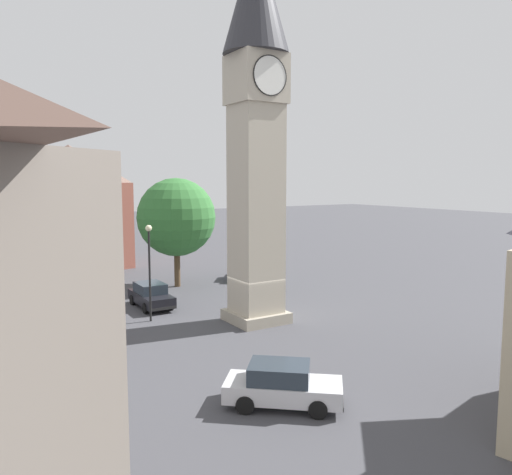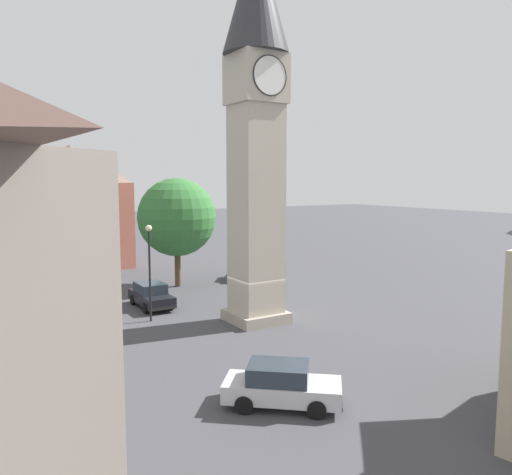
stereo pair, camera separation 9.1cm
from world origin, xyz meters
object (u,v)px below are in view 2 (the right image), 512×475
object	(u,v)px
pedestrian	(108,327)
building_corner_back	(72,206)
road_sign	(93,297)
clock_tower	(256,98)
car_blue_kerb	(151,295)
car_red_corner	(281,385)
car_silver_kerb	(244,269)
lamp_post	(149,258)
tree	(177,217)

from	to	relation	value
pedestrian	building_corner_back	distance (m)	23.98
pedestrian	road_sign	size ratio (longest dim) A/B	0.60
building_corner_back	road_sign	size ratio (longest dim) A/B	3.92
clock_tower	pedestrian	distance (m)	14.02
car_blue_kerb	building_corner_back	bearing A→B (deg)	93.41
car_red_corner	building_corner_back	distance (m)	33.09
car_red_corner	building_corner_back	world-z (taller)	building_corner_back
road_sign	pedestrian	bearing A→B (deg)	-90.52
pedestrian	road_sign	bearing A→B (deg)	89.48
car_red_corner	building_corner_back	xyz separation A→B (m)	(-0.01, 32.73, 4.84)
clock_tower	road_sign	bearing A→B (deg)	162.18
car_blue_kerb	car_silver_kerb	size ratio (longest dim) A/B	0.96
car_silver_kerb	road_sign	distance (m)	16.40
car_silver_kerb	lamp_post	size ratio (longest dim) A/B	0.79
car_silver_kerb	building_corner_back	distance (m)	16.82
clock_tower	road_sign	distance (m)	13.56
clock_tower	car_blue_kerb	size ratio (longest dim) A/B	5.06
car_blue_kerb	pedestrian	xyz separation A→B (m)	(-4.42, -6.28, 0.25)
car_silver_kerb	pedestrian	xyz separation A→B (m)	(-14.06, -11.20, 0.25)
car_red_corner	car_blue_kerb	bearing A→B (deg)	86.36
building_corner_back	lamp_post	xyz separation A→B (m)	(-0.11, -19.98, -2.00)
car_silver_kerb	tree	distance (m)	7.26
car_silver_kerb	tree	xyz separation A→B (m)	(-5.76, -0.02, 4.41)
car_blue_kerb	car_silver_kerb	xyz separation A→B (m)	(9.64, 4.92, 0.00)
car_blue_kerb	road_sign	world-z (taller)	road_sign
car_blue_kerb	tree	xyz separation A→B (m)	(3.88, 4.91, 4.41)
car_red_corner	road_sign	xyz separation A→B (m)	(-3.39, 12.25, 1.14)
car_blue_kerb	tree	distance (m)	7.66
car_blue_kerb	pedestrian	bearing A→B (deg)	-125.12
clock_tower	car_blue_kerb	world-z (taller)	clock_tower
tree	lamp_post	world-z (taller)	tree
pedestrian	lamp_post	xyz separation A→B (m)	(3.29, 3.31, 2.59)
clock_tower	lamp_post	bearing A→B (deg)	147.71
tree	car_silver_kerb	bearing A→B (deg)	0.15
clock_tower	tree	world-z (taller)	clock_tower
pedestrian	tree	xyz separation A→B (m)	(8.30, 11.19, 4.17)
car_blue_kerb	road_sign	distance (m)	5.72
clock_tower	lamp_post	size ratio (longest dim) A/B	3.86
car_blue_kerb	road_sign	size ratio (longest dim) A/B	1.48
car_blue_kerb	car_red_corner	xyz separation A→B (m)	(-1.00, -15.73, 0.00)
car_silver_kerb	building_corner_back	world-z (taller)	building_corner_back
car_red_corner	lamp_post	size ratio (longest dim) A/B	0.78
car_red_corner	pedestrian	xyz separation A→B (m)	(-3.42, 9.45, 0.25)
car_red_corner	pedestrian	distance (m)	10.05
lamp_post	road_sign	bearing A→B (deg)	-171.16
clock_tower	car_red_corner	bearing A→B (deg)	-117.06
pedestrian	lamp_post	distance (m)	5.34
clock_tower	car_blue_kerb	distance (m)	13.64
tree	clock_tower	bearing A→B (deg)	-89.94
building_corner_back	lamp_post	world-z (taller)	building_corner_back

